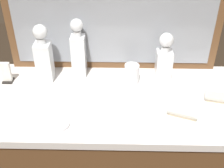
# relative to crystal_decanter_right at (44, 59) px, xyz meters

# --- Properties ---
(dresser) EXTENTS (1.28, 0.59, 0.94)m
(dresser) POSITION_rel_crystal_decanter_right_xyz_m (0.34, -0.15, -0.59)
(dresser) COLOR brown
(dresser) RESTS_ON ground_plane
(dresser_mirror) EXTENTS (1.09, 0.03, 0.55)m
(dresser_mirror) POSITION_rel_crystal_decanter_right_xyz_m (0.34, 0.12, 0.16)
(dresser_mirror) COLOR brown
(dresser_mirror) RESTS_ON dresser
(crystal_decanter_right) EXTENTS (0.08, 0.08, 0.30)m
(crystal_decanter_right) POSITION_rel_crystal_decanter_right_xyz_m (0.00, 0.00, 0.00)
(crystal_decanter_right) COLOR white
(crystal_decanter_right) RESTS_ON dresser
(crystal_decanter_left) EXTENTS (0.08, 0.08, 0.27)m
(crystal_decanter_left) POSITION_rel_crystal_decanter_right_xyz_m (0.59, -0.01, -0.01)
(crystal_decanter_left) COLOR white
(crystal_decanter_left) RESTS_ON dresser
(crystal_decanter_front) EXTENTS (0.07, 0.07, 0.31)m
(crystal_decanter_front) POSITION_rel_crystal_decanter_right_xyz_m (0.17, 0.05, 0.00)
(crystal_decanter_front) COLOR white
(crystal_decanter_front) RESTS_ON dresser
(crystal_tumbler_right) EXTENTS (0.07, 0.07, 0.10)m
(crystal_tumbler_right) POSITION_rel_crystal_decanter_right_xyz_m (0.44, -0.03, -0.07)
(crystal_tumbler_right) COLOR white
(crystal_tumbler_right) RESTS_ON dresser
(silver_brush_rear) EXTENTS (0.14, 0.09, 0.02)m
(silver_brush_rear) POSITION_rel_crystal_decanter_right_xyz_m (0.84, -0.16, -0.11)
(silver_brush_rear) COLOR #B7A88C
(silver_brush_rear) RESTS_ON dresser
(silver_brush_front) EXTENTS (0.15, 0.10, 0.02)m
(silver_brush_front) POSITION_rel_crystal_decanter_right_xyz_m (0.65, -0.27, -0.11)
(silver_brush_front) COLOR #B7A88C
(silver_brush_front) RESTS_ON dresser
(porcelain_dish) EXTENTS (0.08, 0.08, 0.01)m
(porcelain_dish) POSITION_rel_crystal_decanter_right_xyz_m (0.13, -0.35, -0.11)
(porcelain_dish) COLOR silver
(porcelain_dish) RESTS_ON dresser
(napkin_holder) EXTENTS (0.05, 0.05, 0.11)m
(napkin_holder) POSITION_rel_crystal_decanter_right_xyz_m (-0.19, -0.03, -0.07)
(napkin_holder) COLOR black
(napkin_holder) RESTS_ON dresser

